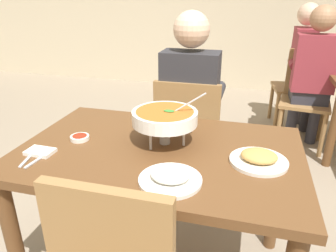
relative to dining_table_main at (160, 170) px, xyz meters
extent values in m
cube|color=brown|center=(0.00, 0.00, 0.09)|extent=(1.27, 0.83, 0.04)
cylinder|color=brown|center=(-0.58, -0.35, -0.28)|extent=(0.07, 0.07, 0.71)
cylinder|color=brown|center=(-0.58, 0.35, -0.28)|extent=(0.07, 0.07, 0.71)
cylinder|color=brown|center=(0.58, 0.35, -0.28)|extent=(0.07, 0.07, 0.71)
cube|color=olive|center=(0.00, 0.79, -0.20)|extent=(0.44, 0.44, 0.03)
cube|color=olive|center=(0.00, 0.59, 0.04)|extent=(0.42, 0.04, 0.45)
cylinder|color=olive|center=(0.19, 0.98, -0.43)|extent=(0.04, 0.04, 0.42)
cylinder|color=olive|center=(-0.19, 0.98, -0.43)|extent=(0.04, 0.04, 0.42)
cylinder|color=olive|center=(0.19, 0.60, -0.43)|extent=(0.04, 0.04, 0.42)
cylinder|color=olive|center=(-0.19, 0.60, -0.43)|extent=(0.04, 0.04, 0.42)
cylinder|color=#2D2D38|center=(0.10, 0.81, -0.41)|extent=(0.10, 0.10, 0.45)
cylinder|color=#2D2D38|center=(-0.10, 0.81, -0.41)|extent=(0.10, 0.10, 0.45)
cube|color=#2D2D38|center=(0.00, 0.77, -0.13)|extent=(0.32, 0.32, 0.12)
cube|color=#2D2D33|center=(0.00, 0.69, 0.18)|extent=(0.36, 0.20, 0.50)
sphere|color=beige|center=(0.00, 0.69, 0.56)|extent=(0.22, 0.22, 0.22)
cylinder|color=#2D2D33|center=(0.16, 0.89, 0.13)|extent=(0.08, 0.28, 0.08)
cylinder|color=#2D2D33|center=(-0.16, 0.89, 0.13)|extent=(0.08, 0.28, 0.08)
cube|color=olive|center=(0.00, -0.56, 0.04)|extent=(0.42, 0.04, 0.45)
cylinder|color=silver|center=(0.10, 0.06, 0.16)|extent=(0.01, 0.01, 0.10)
cylinder|color=silver|center=(-0.04, 0.14, 0.16)|extent=(0.01, 0.01, 0.10)
cylinder|color=silver|center=(-0.04, -0.02, 0.16)|extent=(0.01, 0.01, 0.10)
torus|color=silver|center=(0.01, 0.06, 0.21)|extent=(0.21, 0.21, 0.01)
cylinder|color=#B2B2B7|center=(0.01, 0.06, 0.13)|extent=(0.05, 0.05, 0.04)
cone|color=orange|center=(0.01, 0.06, 0.16)|extent=(0.02, 0.02, 0.04)
cylinder|color=white|center=(0.01, 0.06, 0.24)|extent=(0.30, 0.30, 0.06)
cylinder|color=#AD6023|center=(0.01, 0.06, 0.27)|extent=(0.26, 0.26, 0.01)
ellipsoid|color=#388433|center=(0.03, 0.06, 0.28)|extent=(0.05, 0.03, 0.01)
cylinder|color=silver|center=(0.10, 0.08, 0.30)|extent=(0.18, 0.01, 0.13)
cylinder|color=white|center=(0.12, -0.25, 0.12)|extent=(0.24, 0.24, 0.01)
ellipsoid|color=white|center=(0.12, -0.25, 0.15)|extent=(0.15, 0.13, 0.04)
cylinder|color=white|center=(0.44, -0.02, 0.12)|extent=(0.24, 0.24, 0.01)
ellipsoid|color=tan|center=(0.44, -0.02, 0.15)|extent=(0.15, 0.13, 0.04)
cylinder|color=white|center=(-0.40, -0.01, 0.12)|extent=(0.09, 0.09, 0.02)
cylinder|color=maroon|center=(-0.40, -0.01, 0.13)|extent=(0.07, 0.07, 0.01)
cube|color=white|center=(-0.50, -0.18, 0.12)|extent=(0.12, 0.08, 0.02)
cube|color=silver|center=(-0.52, -0.23, 0.12)|extent=(0.05, 0.17, 0.01)
cube|color=silver|center=(-0.47, -0.23, 0.12)|extent=(0.03, 0.17, 0.01)
cylinder|color=brown|center=(1.08, 1.48, -0.28)|extent=(0.07, 0.07, 0.71)
cylinder|color=brown|center=(1.08, 2.16, -0.28)|extent=(0.07, 0.07, 0.71)
cube|color=olive|center=(0.88, 1.85, -0.20)|extent=(0.50, 0.50, 0.03)
cube|color=olive|center=(0.91, 2.05, 0.04)|extent=(0.42, 0.10, 0.45)
cylinder|color=olive|center=(0.67, 1.69, -0.43)|extent=(0.04, 0.04, 0.42)
cylinder|color=olive|center=(1.04, 1.63, -0.43)|extent=(0.04, 0.04, 0.42)
cylinder|color=olive|center=(0.72, 2.06, -0.43)|extent=(0.04, 0.04, 0.42)
cylinder|color=olive|center=(1.10, 2.01, -0.43)|extent=(0.04, 0.04, 0.42)
cube|color=olive|center=(0.84, 2.36, -0.20)|extent=(0.49, 0.49, 0.03)
cube|color=olive|center=(1.04, 2.38, 0.04)|extent=(0.09, 0.42, 0.45)
cylinder|color=olive|center=(0.63, 2.52, -0.43)|extent=(0.04, 0.04, 0.42)
cylinder|color=olive|center=(0.67, 2.14, -0.43)|extent=(0.04, 0.04, 0.42)
cylinder|color=olive|center=(1.00, 2.57, -0.43)|extent=(0.04, 0.04, 0.42)
cylinder|color=olive|center=(1.05, 2.19, -0.43)|extent=(0.04, 0.04, 0.42)
cylinder|color=#2D2D38|center=(1.01, 1.93, -0.41)|extent=(0.10, 0.10, 0.45)
cylinder|color=#2D2D38|center=(0.81, 1.93, -0.41)|extent=(0.10, 0.10, 0.45)
cube|color=#2D2D38|center=(0.91, 1.89, -0.13)|extent=(0.32, 0.32, 0.12)
cube|color=maroon|center=(0.91, 1.81, 0.18)|extent=(0.36, 0.20, 0.50)
sphere|color=#A57756|center=(0.91, 1.81, 0.56)|extent=(0.22, 0.22, 0.22)
cylinder|color=maroon|center=(1.07, 2.01, 0.13)|extent=(0.08, 0.28, 0.08)
cylinder|color=maroon|center=(0.75, 2.01, 0.13)|extent=(0.08, 0.28, 0.08)
cylinder|color=#2D2D38|center=(0.98, 2.23, -0.41)|extent=(0.10, 0.10, 0.45)
cylinder|color=#2D2D38|center=(0.98, 2.43, -0.41)|extent=(0.10, 0.10, 0.45)
cube|color=#2D2D38|center=(0.94, 2.33, -0.13)|extent=(0.32, 0.32, 0.12)
cube|color=maroon|center=(0.86, 2.33, 0.18)|extent=(0.20, 0.36, 0.50)
sphere|color=beige|center=(0.86, 2.33, 0.56)|extent=(0.22, 0.22, 0.22)
cylinder|color=maroon|center=(1.06, 2.17, 0.13)|extent=(0.28, 0.08, 0.08)
cylinder|color=maroon|center=(1.06, 2.49, 0.13)|extent=(0.28, 0.08, 0.08)
camera|label=1|loc=(0.37, -1.24, 0.77)|focal=34.02mm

